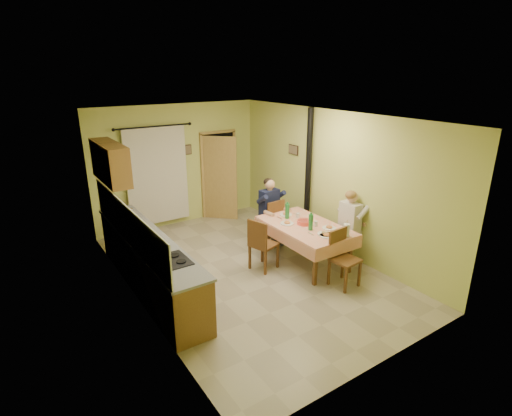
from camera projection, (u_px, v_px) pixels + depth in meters
floor at (248, 270)px, 7.38m from camera, size 4.00×6.00×0.01m
room_shell at (247, 175)px, 6.78m from camera, size 4.04×6.04×2.82m
kitchen_run at (148, 262)px, 6.64m from camera, size 0.64×3.64×1.56m
upper_cabinets at (110, 162)px, 7.12m from camera, size 0.35×1.40×0.70m
curtain at (157, 175)px, 8.95m from camera, size 1.70×0.07×2.22m
doorway at (219, 176)px, 9.78m from camera, size 0.96×0.62×2.15m
dining_table at (305, 243)px, 7.60m from camera, size 1.12×1.85×0.76m
tableware at (310, 223)px, 7.38m from camera, size 0.75×1.60×0.33m
chair_far at (270, 230)px, 8.44m from camera, size 0.46×0.46×0.99m
chair_near at (344, 270)px, 6.80m from camera, size 0.46×0.46×0.98m
chair_right at (349, 246)px, 7.71m from camera, size 0.37×0.37×0.92m
chair_left at (263, 254)px, 7.37m from camera, size 0.54×0.54×0.99m
man_far at (270, 204)px, 8.26m from camera, size 0.60×0.48×1.39m
man_right at (351, 218)px, 7.51m from camera, size 0.47×0.58×1.39m
stove_flue at (307, 193)px, 8.51m from camera, size 0.24×0.24×2.80m
picture_back at (188, 150)px, 9.26m from camera, size 0.19×0.03×0.23m
picture_right at (293, 150)px, 8.74m from camera, size 0.03×0.31×0.21m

